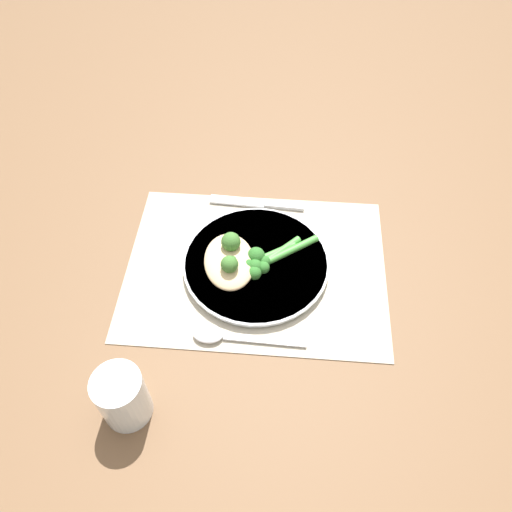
# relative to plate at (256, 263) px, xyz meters

# --- Properties ---
(ground_plane) EXTENTS (3.00, 3.00, 0.00)m
(ground_plane) POSITION_rel_plate_xyz_m (0.00, 0.00, -0.01)
(ground_plane) COLOR brown
(placemat) EXTENTS (0.45, 0.34, 0.00)m
(placemat) POSITION_rel_plate_xyz_m (0.00, 0.00, -0.01)
(placemat) COLOR #B2A893
(placemat) RESTS_ON ground_plane
(plate) EXTENTS (0.25, 0.25, 0.01)m
(plate) POSITION_rel_plate_xyz_m (0.00, 0.00, 0.00)
(plate) COLOR silver
(plate) RESTS_ON placemat
(chicken_fillet) EXTENTS (0.11, 0.14, 0.03)m
(chicken_fillet) POSITION_rel_plate_xyz_m (-0.04, -0.01, 0.02)
(chicken_fillet) COLOR #DBBC89
(chicken_fillet) RESTS_ON plate
(pesto_dollop_primary) EXTENTS (0.03, 0.03, 0.03)m
(pesto_dollop_primary) POSITION_rel_plate_xyz_m (-0.04, 0.01, 0.04)
(pesto_dollop_primary) COLOR #3D702D
(pesto_dollop_primary) RESTS_ON chicken_fillet
(pesto_dollop_secondary) EXTENTS (0.03, 0.03, 0.03)m
(pesto_dollop_secondary) POSITION_rel_plate_xyz_m (-0.04, -0.04, 0.04)
(pesto_dollop_secondary) COLOR #3D702D
(pesto_dollop_secondary) RESTS_ON chicken_fillet
(broccoli_stalk_right) EXTENTS (0.12, 0.09, 0.03)m
(broccoli_stalk_right) POSITION_rel_plate_xyz_m (-0.02, -0.02, 0.02)
(broccoli_stalk_right) COLOR green
(broccoli_stalk_right) RESTS_ON plate
(broccoli_stalk_front) EXTENTS (0.10, 0.10, 0.03)m
(broccoli_stalk_front) POSITION_rel_plate_xyz_m (0.01, -0.01, 0.02)
(broccoli_stalk_front) COLOR green
(broccoli_stalk_front) RESTS_ON plate
(broccoli_stalk_left) EXTENTS (0.12, 0.09, 0.03)m
(broccoli_stalk_left) POSITION_rel_plate_xyz_m (0.02, 0.00, 0.02)
(broccoli_stalk_left) COLOR green
(broccoli_stalk_left) RESTS_ON plate
(knife) EXTENTS (0.18, 0.03, 0.01)m
(knife) POSITION_rel_plate_xyz_m (-0.01, 0.15, -0.01)
(knife) COLOR silver
(knife) RESTS_ON placemat
(spoon) EXTENTS (0.18, 0.04, 0.01)m
(spoon) POSITION_rel_plate_xyz_m (-0.04, -0.14, -0.00)
(spoon) COLOR silver
(spoon) RESTS_ON placemat
(water_glass) EXTENTS (0.07, 0.07, 0.09)m
(water_glass) POSITION_rel_plate_xyz_m (-0.16, -0.27, 0.04)
(water_glass) COLOR silver
(water_glass) RESTS_ON ground_plane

